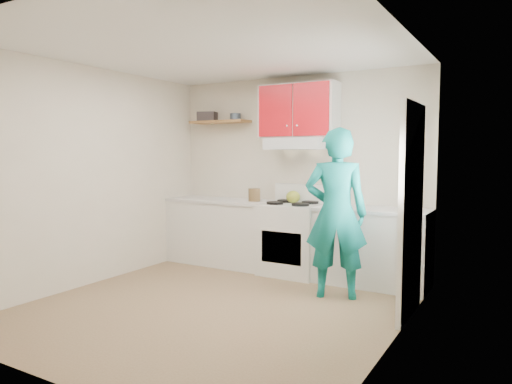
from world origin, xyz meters
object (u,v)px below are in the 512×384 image
Objects in this scene: stove at (292,239)px; tin at (235,117)px; crock at (254,196)px; kettle at (293,197)px; person at (336,213)px.

stove is 5.92× the size of tin.
crock is (0.42, -0.18, -1.09)m from tin.
stove is 0.56m from kettle.
kettle is at bearing -60.46° from person.
kettle reaches higher than stove.
person is at bearing -24.67° from tin.
stove is at bearing -57.40° from person.
tin is at bearing -164.76° from kettle.
tin is 1.18m from crock.
stove is 0.79m from crock.
tin is (-1.00, 0.19, 1.63)m from stove.
crock is (-0.58, 0.01, 0.54)m from stove.
crock is 1.57m from person.
person is (1.83, -0.84, -1.16)m from tin.
stove is 0.50× the size of person.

